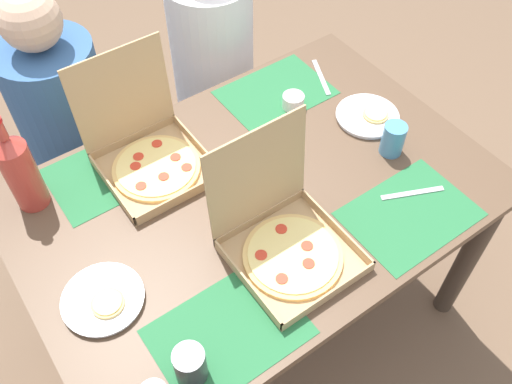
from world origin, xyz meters
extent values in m
plane|color=brown|center=(0.00, 0.00, 0.00)|extent=(6.00, 6.00, 0.00)
cylinder|color=#3F3328|center=(0.62, -0.41, 0.36)|extent=(0.07, 0.07, 0.72)
cylinder|color=#3F3328|center=(-0.62, 0.41, 0.36)|extent=(0.07, 0.07, 0.72)
cylinder|color=#3F3328|center=(0.62, 0.41, 0.36)|extent=(0.07, 0.07, 0.72)
cube|color=brown|center=(0.00, 0.00, 0.73)|extent=(1.36, 0.93, 0.03)
cube|color=#236638|center=(-0.31, -0.32, 0.75)|extent=(0.36, 0.26, 0.00)
cube|color=#236638|center=(0.31, -0.32, 0.75)|extent=(0.36, 0.26, 0.00)
cube|color=#236638|center=(-0.31, 0.32, 0.75)|extent=(0.36, 0.26, 0.00)
cube|color=#236638|center=(0.31, 0.32, 0.75)|extent=(0.36, 0.26, 0.00)
cube|color=tan|center=(-0.19, 0.24, 0.75)|extent=(0.30, 0.30, 0.01)
cube|color=tan|center=(-0.34, 0.24, 0.77)|extent=(0.01, 0.30, 0.03)
cube|color=tan|center=(-0.05, 0.24, 0.77)|extent=(0.01, 0.30, 0.03)
cube|color=tan|center=(-0.19, 0.09, 0.77)|extent=(0.30, 0.01, 0.03)
cube|color=tan|center=(-0.19, 0.39, 0.77)|extent=(0.30, 0.01, 0.03)
cylinder|color=#E0B76B|center=(-0.19, 0.24, 0.76)|extent=(0.26, 0.26, 0.01)
cylinder|color=#EFD67F|center=(-0.19, 0.24, 0.77)|extent=(0.24, 0.24, 0.00)
cylinder|color=red|center=(-0.13, 0.24, 0.77)|extent=(0.03, 0.03, 0.00)
cylinder|color=red|center=(-0.15, 0.32, 0.77)|extent=(0.03, 0.03, 0.00)
cylinder|color=red|center=(-0.22, 0.30, 0.77)|extent=(0.03, 0.03, 0.00)
cylinder|color=red|center=(-0.25, 0.27, 0.77)|extent=(0.03, 0.03, 0.00)
cylinder|color=red|center=(-0.27, 0.20, 0.77)|extent=(0.03, 0.03, 0.00)
cylinder|color=red|center=(-0.20, 0.19, 0.77)|extent=(0.03, 0.03, 0.00)
cylinder|color=red|center=(-0.12, 0.18, 0.77)|extent=(0.03, 0.03, 0.00)
cube|color=tan|center=(-0.19, 0.40, 0.93)|extent=(0.30, 0.02, 0.30)
cube|color=tan|center=(-0.05, -0.24, 0.75)|extent=(0.30, 0.30, 0.01)
cube|color=tan|center=(-0.20, -0.24, 0.77)|extent=(0.01, 0.30, 0.03)
cube|color=tan|center=(0.10, -0.24, 0.77)|extent=(0.01, 0.30, 0.03)
cube|color=tan|center=(-0.05, -0.39, 0.77)|extent=(0.30, 0.01, 0.03)
cube|color=tan|center=(-0.05, -0.09, 0.77)|extent=(0.30, 0.01, 0.03)
cylinder|color=#E0B76B|center=(-0.05, -0.24, 0.76)|extent=(0.27, 0.27, 0.01)
cylinder|color=#EFD67F|center=(-0.05, -0.24, 0.77)|extent=(0.24, 0.24, 0.00)
cylinder|color=red|center=(-0.01, -0.24, 0.77)|extent=(0.03, 0.03, 0.00)
cylinder|color=red|center=(-0.03, -0.16, 0.77)|extent=(0.03, 0.03, 0.00)
cylinder|color=red|center=(-0.12, -0.20, 0.77)|extent=(0.03, 0.03, 0.00)
cylinder|color=red|center=(-0.12, -0.28, 0.77)|extent=(0.03, 0.03, 0.00)
cylinder|color=red|center=(-0.04, -0.29, 0.77)|extent=(0.03, 0.03, 0.00)
cube|color=tan|center=(-0.05, -0.08, 0.93)|extent=(0.30, 0.03, 0.30)
cylinder|color=white|center=(0.47, 0.04, 0.75)|extent=(0.20, 0.20, 0.01)
cylinder|color=white|center=(0.47, 0.04, 0.76)|extent=(0.21, 0.21, 0.01)
cylinder|color=#E0B76B|center=(0.49, 0.03, 0.77)|extent=(0.08, 0.08, 0.01)
cylinder|color=#EFD67F|center=(0.49, 0.03, 0.77)|extent=(0.07, 0.07, 0.00)
cylinder|color=white|center=(-0.52, -0.07, 0.75)|extent=(0.20, 0.20, 0.01)
cylinder|color=white|center=(-0.52, -0.07, 0.76)|extent=(0.21, 0.21, 0.01)
cylinder|color=#E0B76B|center=(-0.51, -0.09, 0.77)|extent=(0.08, 0.08, 0.01)
cylinder|color=#EFD67F|center=(-0.51, -0.09, 0.77)|extent=(0.07, 0.07, 0.00)
cylinder|color=white|center=(0.09, 0.09, 0.75)|extent=(0.20, 0.20, 0.01)
cylinder|color=white|center=(0.09, 0.09, 0.76)|extent=(0.21, 0.21, 0.01)
cylinder|color=#E0B76B|center=(0.10, 0.07, 0.77)|extent=(0.08, 0.08, 0.01)
cylinder|color=#EFD67F|center=(0.10, 0.07, 0.77)|extent=(0.07, 0.07, 0.00)
cylinder|color=#B2382D|center=(-0.54, 0.34, 0.86)|extent=(0.09, 0.09, 0.22)
cone|color=#B2382D|center=(-0.54, 0.34, 0.99)|extent=(0.09, 0.09, 0.04)
cylinder|color=#B2382D|center=(-0.54, 0.34, 1.03)|extent=(0.03, 0.03, 0.06)
cylinder|color=#333338|center=(-0.43, -0.35, 0.80)|extent=(0.07, 0.07, 0.10)
cylinder|color=teal|center=(0.43, -0.11, 0.80)|extent=(0.07, 0.07, 0.11)
cylinder|color=white|center=(0.31, 0.23, 0.77)|extent=(0.07, 0.07, 0.05)
cube|color=#B7B7BC|center=(0.37, -0.27, 0.75)|extent=(0.18, 0.09, 0.00)
cube|color=#B7B7BC|center=(0.48, 0.29, 0.75)|extent=(0.09, 0.18, 0.00)
cylinder|color=#33598C|center=(-0.31, 0.73, 0.47)|extent=(0.32, 0.32, 0.94)
sphere|color=#D1A889|center=(-0.31, 0.73, 1.04)|extent=(0.19, 0.19, 0.19)
cylinder|color=white|center=(0.31, 0.73, 0.48)|extent=(0.32, 0.32, 0.96)
camera|label=1|loc=(-0.59, -0.83, 2.00)|focal=39.08mm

